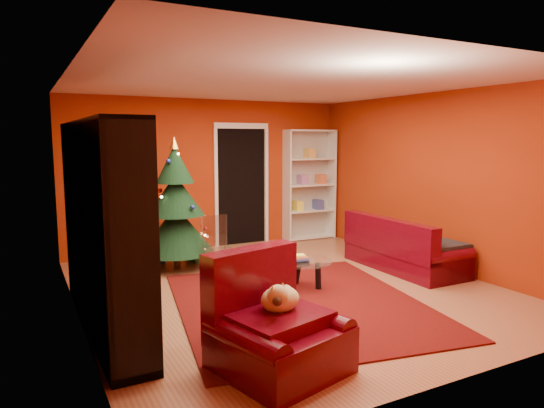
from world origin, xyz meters
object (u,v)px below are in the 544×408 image
christmas_tree (176,205)px  acrylic_chair (218,249)px  armchair (280,325)px  rug (299,303)px  media_unit (102,226)px  white_bookshelf (309,185)px  dog (280,299)px  gift_box_teal (154,254)px  coffee_table (302,275)px  gift_box_green (198,252)px  sofa (405,242)px  gift_box_red (143,252)px

christmas_tree → acrylic_chair: (0.39, -0.69, -0.57)m
christmas_tree → armchair: size_ratio=1.93×
armchair → rug: bearing=38.9°
armchair → media_unit: bearing=109.2°
white_bookshelf → dog: (-3.07, -4.45, -0.45)m
gift_box_teal → coffee_table: (1.35, -2.24, 0.05)m
coffee_table → acrylic_chair: acrylic_chair is taller
rug → dog: dog is taller
armchair → coffee_table: 2.23m
gift_box_green → acrylic_chair: bearing=-91.3°
armchair → acrylic_chair: size_ratio=1.34×
white_bookshelf → acrylic_chair: bearing=-144.3°
armchair → coffee_table: size_ratio=1.37×
coffee_table → acrylic_chair: (-0.72, 1.09, 0.19)m
media_unit → sofa: size_ratio=1.47×
sofa → coffee_table: bearing=95.5°
gift_box_teal → white_bookshelf: size_ratio=0.13×
armchair → acrylic_chair: (0.59, 2.88, -0.02)m
christmas_tree → dog: bearing=-92.6°
media_unit → coffee_table: 2.57m
dog → acrylic_chair: acrylic_chair is taller
gift_box_teal → dog: dog is taller
gift_box_green → gift_box_red: size_ratio=1.20×
rug → media_unit: media_unit is taller
white_bookshelf → christmas_tree: bearing=-159.3°
dog → white_bookshelf: bearing=40.8°
gift_box_teal → gift_box_green: size_ratio=1.04×
armchair → dog: 0.21m
gift_box_teal → acrylic_chair: size_ratio=0.38×
media_unit → gift_box_red: 3.03m
christmas_tree → gift_box_teal: christmas_tree is taller
gift_box_red → white_bookshelf: white_bookshelf is taller
gift_box_red → gift_box_green: bearing=-36.9°
media_unit → coffee_table: bearing=1.8°
gift_box_teal → sofa: bearing=-32.9°
rug → dog: 1.69m
gift_box_red → white_bookshelf: size_ratio=0.11×
white_bookshelf → dog: size_ratio=5.36×
gift_box_teal → gift_box_green: bearing=-17.7°
acrylic_chair → coffee_table: bearing=-54.8°
dog → sofa: 3.67m
rug → acrylic_chair: size_ratio=4.22×
media_unit → gift_box_green: size_ratio=9.89×
white_bookshelf → acrylic_chair: 3.07m
gift_box_green → armchair: (-0.61, -3.83, 0.26)m
armchair → dog: armchair is taller
white_bookshelf → armchair: (-3.11, -4.51, -0.65)m
white_bookshelf → sofa: (0.07, -2.56, -0.64)m
gift_box_teal → gift_box_red: size_ratio=1.25×
gift_box_green → white_bookshelf: size_ratio=0.13×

